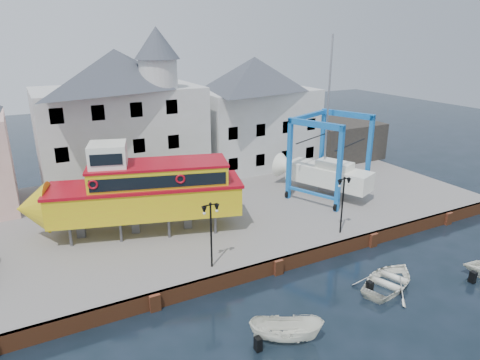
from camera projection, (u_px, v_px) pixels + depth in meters
name	position (u px, v px, depth m)	size (l,w,h in m)	color
ground	(278.00, 274.00, 27.10)	(140.00, 140.00, 0.00)	black
hardstanding	(208.00, 207.00, 36.14)	(44.00, 22.00, 1.00)	slate
quay_wall	(277.00, 266.00, 27.03)	(44.00, 0.47, 1.00)	brown
building_white_main	(122.00, 118.00, 37.94)	(14.00, 8.30, 14.00)	beige
building_white_right	(254.00, 112.00, 44.81)	(12.00, 8.00, 11.20)	beige
shed_dark	(338.00, 139.00, 48.73)	(8.00, 7.00, 4.00)	#272421
lamp_post_left	(211.00, 219.00, 24.98)	(1.12, 0.32, 4.20)	black
lamp_post_right	(343.00, 191.00, 29.40)	(1.12, 0.32, 4.20)	black
tour_boat	(133.00, 191.00, 29.51)	(15.49, 7.70, 6.57)	#59595E
travel_lift	(321.00, 169.00, 37.28)	(7.64, 9.05, 13.40)	blue
motorboat_a	(286.00, 340.00, 21.24)	(1.38, 3.67, 1.42)	white
motorboat_b	(389.00, 286.00, 25.81)	(3.35, 4.68, 0.97)	white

